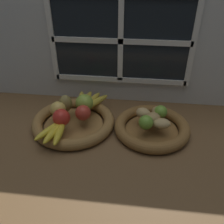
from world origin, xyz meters
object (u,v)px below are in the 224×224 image
pear_brown (66,103)px  lime_far (161,112)px  fruit_bowl_right (152,127)px  potato_oblong (143,113)px  apple_red_right (83,113)px  chili_pepper (155,119)px  potato_small (162,124)px  potato_back (158,112)px  lime_near (146,122)px  apple_golden_left (58,109)px  potato_large (153,118)px  banana_bunch_back (88,101)px  fruit_bowl_left (74,122)px  banana_bunch_front (55,131)px  apple_green_back (84,103)px  apple_red_front (61,118)px

pear_brown → lime_far: (41.64, -0.23, -1.08)cm
fruit_bowl_right → potato_oblong: (-3.99, 3.10, 4.86)cm
apple_red_right → chili_pepper: 30.28cm
potato_small → potato_back: bearing=99.0°
lime_near → apple_golden_left: bearing=173.0°
potato_large → chili_pepper: size_ratio=0.62×
fruit_bowl_right → lime_near: 7.50cm
banana_bunch_back → lime_far: bearing=-12.6°
fruit_bowl_left → lime_near: size_ratio=6.08×
banana_bunch_front → lime_near: (35.16, 7.54, 1.55)cm
apple_red_right → apple_green_back: 6.98cm
fruit_bowl_right → lime_far: (3.34, 4.30, 5.34)cm
lime_far → potato_oblong: bearing=-170.8°
fruit_bowl_left → potato_large: 34.40cm
lime_far → banana_bunch_front: bearing=-158.7°
apple_red_right → fruit_bowl_right: bearing=2.0°
lime_near → potato_small: bearing=6.7°
pear_brown → potato_small: 42.66cm
fruit_bowl_right → lime_near: bearing=-123.7°
fruit_bowl_left → potato_large: bearing=0.0°
apple_red_right → chili_pepper: (30.12, 2.12, -2.26)cm
fruit_bowl_right → potato_oblong: 7.01cm
apple_green_back → potato_small: (33.63, -9.41, -1.93)cm
lime_far → chili_pepper: size_ratio=0.56×
apple_red_front → potato_small: 40.73cm
banana_bunch_front → potato_oblong: bearing=23.7°
fruit_bowl_right → apple_golden_left: apple_golden_left is taller
pear_brown → lime_near: bearing=-14.0°
fruit_bowl_left → banana_bunch_front: bearing=-108.5°
banana_bunch_front → pear_brown: bearing=90.9°
banana_bunch_back → lime_far: (32.90, -7.33, 1.37)cm
potato_small → banana_bunch_front: bearing=-168.7°
fruit_bowl_right → apple_red_front: (-37.09, -5.88, 6.07)cm
chili_pepper → apple_golden_left: bearing=-160.0°
potato_oblong → apple_green_back: bearing=173.9°
apple_red_right → potato_back: (31.45, 5.91, -1.12)cm
apple_red_right → potato_large: size_ratio=1.06×
apple_green_back → banana_bunch_front: size_ratio=0.46×
potato_back → apple_golden_left: bearing=-173.9°
fruit_bowl_left → apple_red_front: 8.98cm
fruit_bowl_right → potato_small: 6.74cm
banana_bunch_front → fruit_bowl_left: bearing=71.5°
fruit_bowl_right → lime_near: size_ratio=5.40×
pear_brown → banana_bunch_front: bearing=-89.1°
apple_red_front → potato_oblong: (33.10, 8.98, -1.22)cm
apple_red_right → banana_bunch_front: (-8.79, -10.80, -1.91)cm
potato_oblong → lime_far: bearing=9.2°
apple_golden_left → potato_back: bearing=6.1°
apple_golden_left → lime_far: apple_golden_left is taller
apple_green_back → lime_far: 33.48cm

